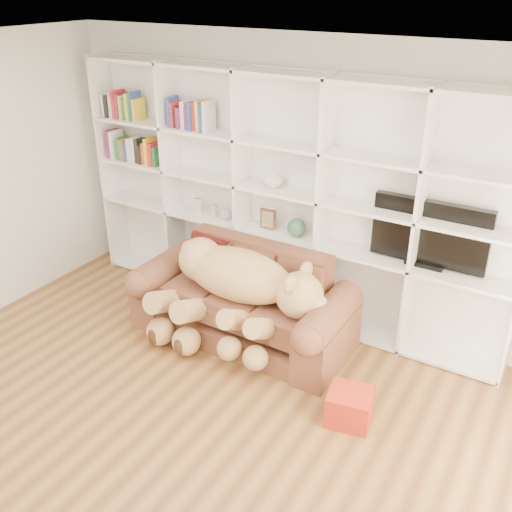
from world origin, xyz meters
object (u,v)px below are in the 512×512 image
Objects in this scene: tv at (430,234)px; teddy_bear at (234,287)px; gift_box at (349,407)px; sofa at (244,305)px.

teddy_bear is at bearing -150.55° from tv.
gift_box is at bearing -25.36° from teddy_bear.
sofa reaches higher than gift_box.
gift_box is (1.32, -0.41, -0.48)m from teddy_bear.
tv is at bearing 23.95° from sofa.
teddy_bear is at bearing 162.71° from gift_box.
sofa is at bearing 83.88° from teddy_bear.
tv is at bearing 83.65° from gift_box.
gift_box is at bearing -96.35° from tv.
tv is (0.14, 1.24, 1.02)m from gift_box.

